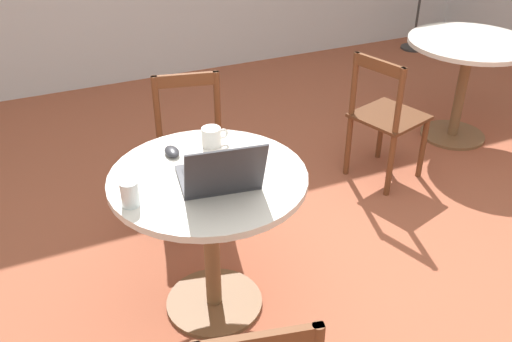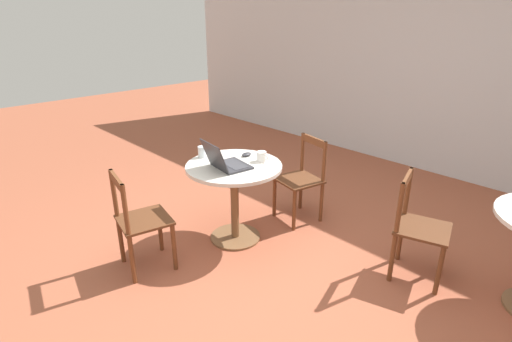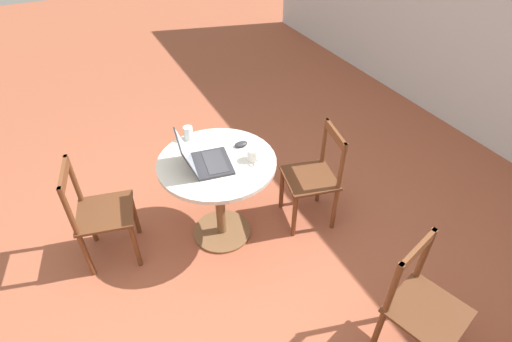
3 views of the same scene
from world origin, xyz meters
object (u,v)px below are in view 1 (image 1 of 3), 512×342
(cafe_table_mid, at_px, (467,63))
(chair_near_back, at_px, (192,152))
(chair_mid_left, at_px, (385,119))
(drinking_glass, at_px, (130,194))
(cafe_table_near, at_px, (210,207))
(mouse, at_px, (172,151))
(mug, at_px, (212,137))
(laptop, at_px, (220,175))

(cafe_table_mid, xyz_separation_m, chair_near_back, (-2.03, -0.16, -0.14))
(chair_mid_left, xyz_separation_m, drinking_glass, (-1.71, -0.72, 0.35))
(cafe_table_near, height_order, cafe_table_mid, same)
(mouse, distance_m, mug, 0.19)
(cafe_table_near, bearing_deg, mug, 65.70)
(cafe_table_mid, distance_m, mouse, 2.38)
(cafe_table_near, relative_size, chair_mid_left, 1.00)
(mouse, bearing_deg, cafe_table_near, -69.37)
(cafe_table_mid, xyz_separation_m, laptop, (-2.17, -0.99, 0.21))
(chair_near_back, bearing_deg, cafe_table_mid, 4.60)
(drinking_glass, bearing_deg, cafe_table_near, 13.85)
(cafe_table_near, bearing_deg, chair_mid_left, 25.10)
(cafe_table_mid, distance_m, laptop, 2.40)
(cafe_table_mid, xyz_separation_m, mug, (-2.09, -0.66, 0.20))
(chair_mid_left, bearing_deg, laptop, -151.38)
(laptop, xyz_separation_m, mug, (0.09, 0.33, -0.01))
(mug, bearing_deg, cafe_table_mid, 17.59)
(cafe_table_near, relative_size, drinking_glass, 8.11)
(chair_near_back, distance_m, laptop, 0.91)
(cafe_table_mid, bearing_deg, laptop, -155.54)
(chair_near_back, relative_size, chair_mid_left, 1.00)
(chair_near_back, bearing_deg, cafe_table_near, -102.30)
(cafe_table_mid, bearing_deg, drinking_glass, -158.90)
(chair_mid_left, distance_m, mouse, 1.54)
(mug, bearing_deg, cafe_table_near, -114.30)
(cafe_table_mid, height_order, chair_near_back, chair_near_back)
(cafe_table_near, xyz_separation_m, mug, (0.10, 0.23, 0.20))
(drinking_glass, bearing_deg, chair_mid_left, 23.00)
(mug, relative_size, drinking_glass, 1.21)
(mouse, bearing_deg, mug, 2.19)
(laptop, distance_m, mug, 0.34)
(chair_mid_left, bearing_deg, mug, -162.04)
(chair_mid_left, relative_size, mouse, 8.23)
(cafe_table_mid, relative_size, laptop, 2.19)
(cafe_table_mid, xyz_separation_m, drinking_glass, (-2.53, -0.98, 0.21))
(laptop, relative_size, drinking_glass, 3.70)
(mug, bearing_deg, drinking_glass, -144.60)
(laptop, distance_m, mouse, 0.34)
(chair_near_back, height_order, mug, chair_near_back)
(drinking_glass, bearing_deg, mug, 35.40)
(cafe_table_mid, distance_m, drinking_glass, 2.72)
(chair_mid_left, xyz_separation_m, laptop, (-1.35, -0.74, 0.35))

